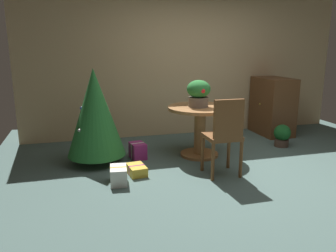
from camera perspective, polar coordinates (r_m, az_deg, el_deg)
name	(u,v)px	position (r m, az deg, el deg)	size (l,w,h in m)	color
ground_plane	(239,173)	(4.55, 12.09, -7.78)	(6.60, 6.60, 0.00)	#4C6660
back_wall_panel	(188,64)	(6.28, 3.35, 10.48)	(6.00, 0.10, 2.60)	tan
round_dining_table	(200,122)	(5.01, 5.47, 0.61)	(0.97, 0.97, 0.76)	#9E6B3D
flower_vase	(199,92)	(4.90, 5.23, 5.72)	(0.35, 0.35, 0.39)	#665B51
wooden_chair_near	(225,133)	(4.22, 9.63, -1.17)	(0.42, 0.40, 1.01)	brown
holiday_tree	(95,113)	(4.75, -12.33, 2.26)	(0.82, 0.82, 1.34)	brown
gift_box_purple	(138,151)	(4.98, -5.18, -4.22)	(0.24, 0.30, 0.24)	#9E287A
gift_box_cream	(119,175)	(4.13, -8.42, -8.32)	(0.23, 0.33, 0.21)	silver
gift_box_gold	(137,170)	(4.39, -5.35, -7.47)	(0.24, 0.34, 0.12)	gold
wooden_cabinet	(272,106)	(6.56, 17.38, 3.24)	(0.54, 0.83, 1.06)	brown
potted_plant	(282,135)	(5.84, 18.87, -1.48)	(0.27, 0.27, 0.37)	#4C382D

